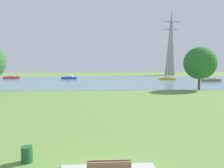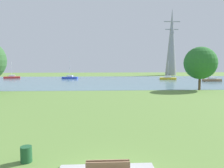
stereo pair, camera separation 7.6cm
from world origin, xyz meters
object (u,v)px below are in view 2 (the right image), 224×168
litter_bin (26,154)px  tree_east_far (200,63)px  electricity_pylon (172,42)px  sailboat_yellow (168,78)px  sailboat_blue (70,77)px  sailboat_brown (212,80)px  sailboat_red (12,77)px

litter_bin → tree_east_far: bearing=51.9°
litter_bin → electricity_pylon: electricity_pylon is taller
sailboat_yellow → sailboat_blue: bearing=170.8°
litter_bin → sailboat_blue: size_ratio=0.11×
sailboat_brown → electricity_pylon: electricity_pylon is taller
litter_bin → sailboat_red: 64.32m
sailboat_red → litter_bin: bearing=-67.8°
sailboat_blue → electricity_pylon: electricity_pylon is taller
tree_east_far → electricity_pylon: bearing=78.0°
litter_bin → sailboat_brown: 56.79m
sailboat_red → sailboat_yellow: (47.95, -7.40, 0.00)m
sailboat_blue → sailboat_yellow: size_ratio=1.32×
litter_bin → tree_east_far: tree_east_far is taller
sailboat_brown → sailboat_blue: size_ratio=1.07×
litter_bin → sailboat_blue: sailboat_blue is taller
litter_bin → sailboat_yellow: bearing=65.6°
litter_bin → sailboat_brown: size_ratio=0.10×
sailboat_yellow → electricity_pylon: size_ratio=0.21×
sailboat_red → tree_east_far: (46.17, -31.66, 4.47)m
sailboat_yellow → tree_east_far: (-1.78, -24.26, 4.47)m
electricity_pylon → tree_east_far: bearing=-102.0°
sailboat_brown → electricity_pylon: size_ratio=0.29×
tree_east_far → sailboat_brown: bearing=56.6°
tree_east_far → litter_bin: bearing=-128.1°
sailboat_yellow → electricity_pylon: (8.20, 22.52, 12.69)m
litter_bin → sailboat_red: bearing=112.2°
litter_bin → electricity_pylon: bearing=66.9°
litter_bin → sailboat_blue: bearing=95.8°
sailboat_blue → sailboat_yellow: sailboat_blue is taller
sailboat_yellow → electricity_pylon: 27.12m
sailboat_blue → tree_east_far: (27.57, -29.02, 4.45)m
sailboat_yellow → tree_east_far: bearing=-94.2°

